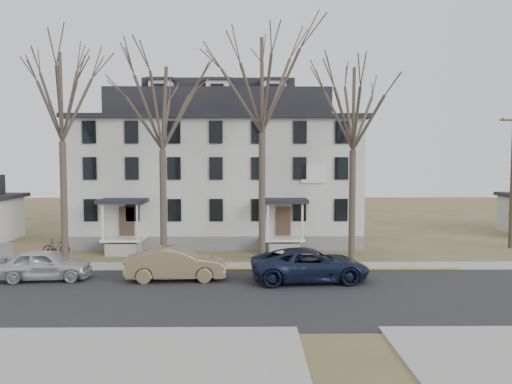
{
  "coord_description": "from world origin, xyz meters",
  "views": [
    {
      "loc": [
        0.31,
        -20.38,
        6.22
      ],
      "look_at": [
        0.63,
        9.0,
        4.27
      ],
      "focal_mm": 35.0,
      "sensor_mm": 36.0,
      "label": 1
    }
  ],
  "objects_px": {
    "car_silver": "(45,265)",
    "boarding_house": "(221,170)",
    "tree_mid_left": "(162,102)",
    "car_tan": "(176,264)",
    "tree_far_left": "(61,90)",
    "tree_mid_right": "(353,103)",
    "utility_pole_far": "(512,178)",
    "bicycle_left": "(117,248)",
    "bicycle_right": "(56,248)",
    "car_navy": "(310,266)",
    "tree_center": "(262,78)"
  },
  "relations": [
    {
      "from": "car_silver",
      "to": "boarding_house",
      "type": "bearing_deg",
      "value": -37.68
    },
    {
      "from": "tree_mid_left",
      "to": "car_tan",
      "type": "height_order",
      "value": "tree_mid_left"
    },
    {
      "from": "tree_far_left",
      "to": "car_tan",
      "type": "xyz_separation_m",
      "value": [
        7.5,
        -4.97,
        -9.51
      ]
    },
    {
      "from": "tree_mid_right",
      "to": "car_silver",
      "type": "distance_m",
      "value": 19.54
    },
    {
      "from": "utility_pole_far",
      "to": "bicycle_left",
      "type": "xyz_separation_m",
      "value": [
        -26.96,
        -2.03,
        -4.49
      ]
    },
    {
      "from": "car_tan",
      "to": "bicycle_right",
      "type": "bearing_deg",
      "value": 48.5
    },
    {
      "from": "car_tan",
      "to": "car_navy",
      "type": "xyz_separation_m",
      "value": [
        6.82,
        -0.31,
        -0.01
      ]
    },
    {
      "from": "car_tan",
      "to": "tree_center",
      "type": "bearing_deg",
      "value": -45.82
    },
    {
      "from": "utility_pole_far",
      "to": "car_silver",
      "type": "distance_m",
      "value": 30.42
    },
    {
      "from": "boarding_house",
      "to": "bicycle_right",
      "type": "height_order",
      "value": "boarding_house"
    },
    {
      "from": "boarding_house",
      "to": "bicycle_left",
      "type": "distance_m",
      "value": 10.1
    },
    {
      "from": "bicycle_left",
      "to": "tree_mid_left",
      "type": "bearing_deg",
      "value": -111.81
    },
    {
      "from": "tree_far_left",
      "to": "car_navy",
      "type": "xyz_separation_m",
      "value": [
        14.32,
        -5.27,
        -9.51
      ]
    },
    {
      "from": "boarding_house",
      "to": "car_silver",
      "type": "relative_size",
      "value": 4.49
    },
    {
      "from": "boarding_house",
      "to": "tree_mid_left",
      "type": "bearing_deg",
      "value": -110.2
    },
    {
      "from": "tree_mid_left",
      "to": "tree_center",
      "type": "height_order",
      "value": "tree_center"
    },
    {
      "from": "bicycle_left",
      "to": "car_tan",
      "type": "bearing_deg",
      "value": -134.87
    },
    {
      "from": "car_silver",
      "to": "tree_far_left",
      "type": "bearing_deg",
      "value": 3.44
    },
    {
      "from": "tree_center",
      "to": "car_silver",
      "type": "distance_m",
      "value": 16.01
    },
    {
      "from": "boarding_house",
      "to": "tree_center",
      "type": "height_order",
      "value": "tree_center"
    },
    {
      "from": "tree_center",
      "to": "utility_pole_far",
      "type": "bearing_deg",
      "value": 13.5
    },
    {
      "from": "car_navy",
      "to": "bicycle_left",
      "type": "relative_size",
      "value": 3.74
    },
    {
      "from": "tree_far_left",
      "to": "bicycle_right",
      "type": "xyz_separation_m",
      "value": [
        -1.25,
        1.84,
        -9.84
      ]
    },
    {
      "from": "car_tan",
      "to": "tree_mid_left",
      "type": "bearing_deg",
      "value": 13.17
    },
    {
      "from": "bicycle_right",
      "to": "tree_center",
      "type": "bearing_deg",
      "value": -105.2
    },
    {
      "from": "boarding_house",
      "to": "bicycle_left",
      "type": "relative_size",
      "value": 13.04
    },
    {
      "from": "utility_pole_far",
      "to": "tree_mid_right",
      "type": "bearing_deg",
      "value": -160.71
    },
    {
      "from": "tree_far_left",
      "to": "utility_pole_far",
      "type": "distance_m",
      "value": 30.29
    },
    {
      "from": "utility_pole_far",
      "to": "bicycle_right",
      "type": "xyz_separation_m",
      "value": [
        -30.75,
        -2.36,
        -4.4
      ]
    },
    {
      "from": "tree_far_left",
      "to": "tree_mid_right",
      "type": "bearing_deg",
      "value": 0.0
    },
    {
      "from": "car_tan",
      "to": "bicycle_left",
      "type": "bearing_deg",
      "value": 31.13
    },
    {
      "from": "tree_far_left",
      "to": "bicycle_right",
      "type": "bearing_deg",
      "value": 124.2
    },
    {
      "from": "boarding_house",
      "to": "bicycle_right",
      "type": "bearing_deg",
      "value": -148.34
    },
    {
      "from": "tree_center",
      "to": "tree_mid_right",
      "type": "height_order",
      "value": "tree_center"
    },
    {
      "from": "utility_pole_far",
      "to": "car_tan",
      "type": "relative_size",
      "value": 1.87
    },
    {
      "from": "tree_far_left",
      "to": "boarding_house",
      "type": "bearing_deg",
      "value": 42.18
    },
    {
      "from": "tree_far_left",
      "to": "bicycle_left",
      "type": "distance_m",
      "value": 10.47
    },
    {
      "from": "boarding_house",
      "to": "utility_pole_far",
      "type": "height_order",
      "value": "boarding_house"
    },
    {
      "from": "car_silver",
      "to": "car_tan",
      "type": "relative_size",
      "value": 0.91
    },
    {
      "from": "tree_mid_right",
      "to": "bicycle_left",
      "type": "height_order",
      "value": "tree_mid_right"
    },
    {
      "from": "car_navy",
      "to": "bicycle_right",
      "type": "distance_m",
      "value": 17.12
    },
    {
      "from": "car_silver",
      "to": "car_navy",
      "type": "bearing_deg",
      "value": -97.02
    },
    {
      "from": "utility_pole_far",
      "to": "bicycle_right",
      "type": "bearing_deg",
      "value": -175.6
    },
    {
      "from": "bicycle_right",
      "to": "car_navy",
      "type": "bearing_deg",
      "value": -121.86
    },
    {
      "from": "tree_mid_right",
      "to": "car_tan",
      "type": "xyz_separation_m",
      "value": [
        -10.0,
        -4.97,
        -8.77
      ]
    },
    {
      "from": "bicycle_right",
      "to": "tree_mid_left",
      "type": "bearing_deg",
      "value": -111.53
    },
    {
      "from": "utility_pole_far",
      "to": "bicycle_right",
      "type": "distance_m",
      "value": 31.15
    },
    {
      "from": "tree_mid_left",
      "to": "car_tan",
      "type": "distance_m",
      "value": 10.19
    },
    {
      "from": "tree_far_left",
      "to": "tree_mid_left",
      "type": "height_order",
      "value": "tree_far_left"
    },
    {
      "from": "tree_mid_left",
      "to": "bicycle_left",
      "type": "bearing_deg",
      "value": 147.83
    }
  ]
}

